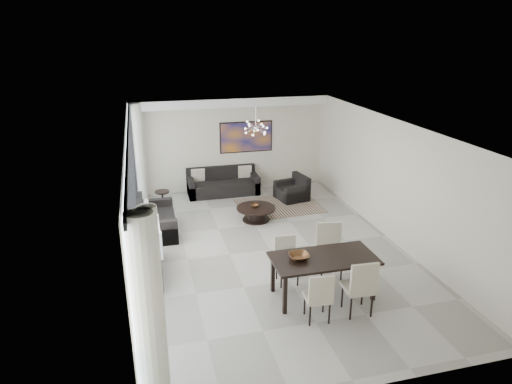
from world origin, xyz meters
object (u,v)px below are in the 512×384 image
object	(u,v)px
television	(154,237)
dining_table	(324,261)
tv_console	(148,262)
coffee_table	(256,213)
sofa_main	(223,185)

from	to	relation	value
television	dining_table	distance (m)	3.45
tv_console	television	distance (m)	0.59
coffee_table	television	bearing A→B (deg)	-140.85
television	sofa_main	bearing A→B (deg)	-27.02
tv_console	dining_table	size ratio (longest dim) A/B	0.89
tv_console	television	world-z (taller)	television
coffee_table	dining_table	world-z (taller)	dining_table
television	dining_table	world-z (taller)	television
coffee_table	tv_console	bearing A→B (deg)	-142.73
tv_console	sofa_main	bearing A→B (deg)	61.77
tv_console	dining_table	xyz separation A→B (m)	(3.19, -1.68, 0.46)
dining_table	tv_console	bearing A→B (deg)	152.29
tv_console	dining_table	distance (m)	3.63
coffee_table	dining_table	bearing A→B (deg)	-85.38
coffee_table	tv_console	size ratio (longest dim) A/B	0.59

